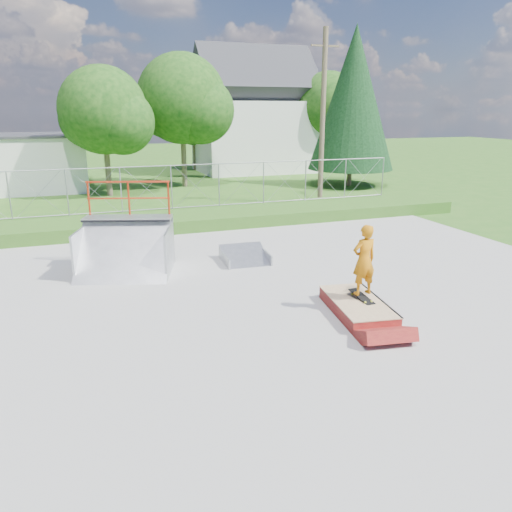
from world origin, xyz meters
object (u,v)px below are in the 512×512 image
Objects in this scene: grind_box at (357,307)px; quarter_pipe at (123,231)px; flat_bank_ramp at (245,256)px; skater at (364,263)px.

grind_box is 6.65m from quarter_pipe.
quarter_pipe is (-4.61, 4.67, 1.07)m from grind_box.
flat_bank_ramp is 0.89× the size of skater.
quarter_pipe reaches higher than flat_bank_ramp.
flat_bank_ramp is at bearing 16.27° from quarter_pipe.
quarter_pipe is 1.75× the size of flat_bank_ramp.
flat_bank_ramp is (3.49, -0.06, -1.03)m from quarter_pipe.
flat_bank_ramp reaches higher than grind_box.
grind_box is at bearing 21.58° from skater.
skater reaches higher than grind_box.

